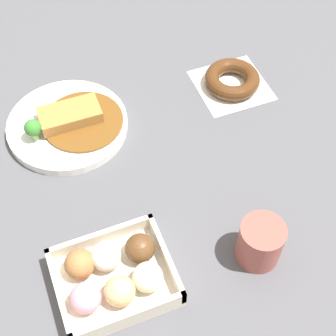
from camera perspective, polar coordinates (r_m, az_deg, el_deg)
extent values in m
plane|color=#4C4C51|center=(0.94, -1.52, 0.29)|extent=(1.60, 1.60, 0.00)
cylinder|color=white|center=(1.01, -11.31, 4.77)|extent=(0.24, 0.24, 0.02)
cylinder|color=brown|center=(0.99, -9.62, 5.25)|extent=(0.16, 0.16, 0.01)
cube|color=#A87538|center=(0.99, -11.07, 5.95)|extent=(0.12, 0.06, 0.02)
cylinder|color=white|center=(1.01, -13.63, 5.45)|extent=(0.06, 0.06, 0.00)
ellipsoid|color=yellow|center=(1.00, -13.75, 5.85)|extent=(0.03, 0.03, 0.02)
cylinder|color=#8CB766|center=(0.98, -14.84, 3.64)|extent=(0.01, 0.01, 0.02)
sphere|color=#387A2D|center=(0.97, -15.09, 4.42)|extent=(0.03, 0.03, 0.03)
cube|color=beige|center=(0.82, -6.00, -12.64)|extent=(0.18, 0.15, 0.01)
cube|color=beige|center=(0.80, -12.20, -13.90)|extent=(0.01, 0.15, 0.03)
cube|color=beige|center=(0.81, -0.21, -10.06)|extent=(0.01, 0.15, 0.03)
cube|color=beige|center=(0.77, -4.44, -16.56)|extent=(0.18, 0.01, 0.03)
cube|color=beige|center=(0.83, -7.64, -7.82)|extent=(0.18, 0.01, 0.03)
sphere|color=pink|center=(0.78, -9.33, -14.35)|extent=(0.05, 0.05, 0.05)
sphere|color=#DBB77A|center=(0.78, -5.49, -13.73)|extent=(0.05, 0.05, 0.05)
sphere|color=#EFE5C6|center=(0.78, -2.31, -12.28)|extent=(0.05, 0.05, 0.05)
sphere|color=#9E6B3D|center=(0.80, -9.97, -10.67)|extent=(0.05, 0.05, 0.05)
sphere|color=silver|center=(0.80, -7.06, -9.91)|extent=(0.05, 0.05, 0.05)
sphere|color=brown|center=(0.81, -3.19, -9.08)|extent=(0.05, 0.05, 0.05)
cube|color=white|center=(1.09, 7.19, 9.31)|extent=(0.15, 0.15, 0.00)
torus|color=#4C2B14|center=(1.07, 7.29, 9.95)|extent=(0.12, 0.12, 0.03)
cylinder|color=#9E4C42|center=(0.82, 10.41, -8.31)|extent=(0.07, 0.07, 0.08)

